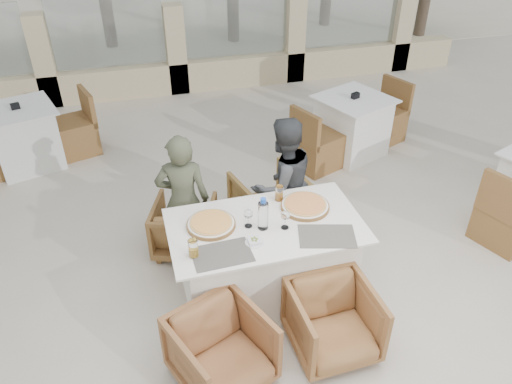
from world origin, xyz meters
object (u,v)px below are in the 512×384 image
object	(u,v)px
beer_glass_left	(193,248)
armchair_far_right	(269,201)
pizza_right	(305,205)
armchair_near_left	(222,351)
bg_table_a	(24,137)
pizza_left	(211,224)
olive_dish	(255,241)
water_bottle	(263,214)
wine_glass_near	(285,219)
diner_right	(282,185)
diner_left	(183,201)
armchair_far_left	(185,227)
wine_glass_centre	(248,217)
bg_table_b	(352,126)
beer_glass_right	(279,193)
dining_table	(265,260)
armchair_near_right	(333,322)

from	to	relation	value
beer_glass_left	armchair_far_right	xyz separation A→B (m)	(0.95, 1.17, -0.54)
pizza_right	armchair_near_left	size ratio (longest dim) A/B	0.64
bg_table_a	beer_glass_left	bearing A→B (deg)	-80.24
pizza_left	olive_dish	bearing A→B (deg)	-46.05
water_bottle	wine_glass_near	distance (m)	0.19
beer_glass_left	diner_right	size ratio (longest dim) A/B	0.11
diner_left	bg_table_a	distance (m)	2.84
armchair_far_left	wine_glass_centre	bearing A→B (deg)	140.23
pizza_left	bg_table_b	world-z (taller)	pizza_left
beer_glass_right	bg_table_a	size ratio (longest dim) A/B	0.09
dining_table	pizza_left	bearing A→B (deg)	166.75
armchair_far_right	bg_table_a	xyz separation A→B (m)	(-2.56, 2.01, 0.08)
olive_dish	armchair_near_left	distance (m)	0.86
wine_glass_near	bg_table_b	size ratio (longest dim) A/B	0.11
armchair_near_left	diner_right	world-z (taller)	diner_right
pizza_left	wine_glass_near	xyz separation A→B (m)	(0.57, -0.18, 0.07)
diner_left	pizza_right	bearing A→B (deg)	162.58
armchair_far_left	water_bottle	bearing A→B (deg)	144.18
olive_dish	diner_right	size ratio (longest dim) A/B	0.08
dining_table	beer_glass_left	bearing A→B (deg)	-160.79
wine_glass_near	armchair_far_left	size ratio (longest dim) A/B	0.31
armchair_far_left	armchair_near_right	xyz separation A→B (m)	(0.93, -1.52, 0.02)
armchair_near_right	diner_right	size ratio (longest dim) A/B	0.47
water_bottle	wine_glass_near	size ratio (longest dim) A/B	1.58
wine_glass_near	olive_dish	bearing A→B (deg)	-157.99
diner_left	bg_table_b	bearing A→B (deg)	-136.89
beer_glass_left	armchair_far_right	world-z (taller)	beer_glass_left
wine_glass_near	beer_glass_left	distance (m)	0.79
bg_table_a	olive_dish	bearing A→B (deg)	-73.51
armchair_far_left	bg_table_b	xyz separation A→B (m)	(2.39, 1.37, 0.11)
pizza_left	beer_glass_left	size ratio (longest dim) A/B	2.69
armchair_far_left	armchair_far_right	size ratio (longest dim) A/B	0.88
pizza_left	bg_table_a	distance (m)	3.40
armchair_far_left	diner_right	xyz separation A→B (m)	(0.95, -0.14, 0.41)
pizza_left	beer_glass_left	world-z (taller)	beer_glass_left
water_bottle	armchair_near_left	xyz separation A→B (m)	(-0.52, -0.74, -0.62)
pizza_left	beer_glass_left	bearing A→B (deg)	-121.45
pizza_right	wine_glass_near	world-z (taller)	wine_glass_near
beer_glass_left	armchair_near_right	world-z (taller)	beer_glass_left
armchair_far_right	pizza_right	bearing A→B (deg)	81.31
pizza_left	armchair_far_left	world-z (taller)	pizza_left
pizza_right	water_bottle	bearing A→B (deg)	-158.02
dining_table	armchair_far_right	xyz separation A→B (m)	(0.32, 0.95, -0.08)
armchair_near_left	diner_right	xyz separation A→B (m)	(0.92, 1.43, 0.39)
pizza_left	armchair_far_right	bearing A→B (deg)	48.35
armchair_near_right	bg_table_a	world-z (taller)	bg_table_a
water_bottle	beer_glass_left	size ratio (longest dim) A/B	1.95
wine_glass_near	armchair_far_right	xyz separation A→B (m)	(0.18, 1.03, -0.56)
bg_table_b	dining_table	bearing A→B (deg)	-151.45
diner_left	diner_right	xyz separation A→B (m)	(0.95, -0.01, 0.02)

